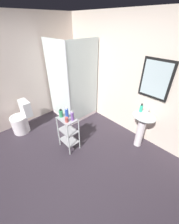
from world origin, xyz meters
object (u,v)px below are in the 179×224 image
at_px(pedestal_sink, 142,123).
at_px(rinse_cup, 67,120).
at_px(conditioner_bottle_purple, 72,116).
at_px(hand_soap_bottle, 141,108).
at_px(body_wash_bottle_green, 61,113).
at_px(toilet, 21,120).
at_px(storage_cart, 68,131).
at_px(shampoo_bottle_blue, 67,113).
at_px(shower_stall, 73,101).

height_order(pedestal_sink, rinse_cup, rinse_cup).
relative_size(conditioner_bottle_purple, rinse_cup, 2.14).
relative_size(hand_soap_bottle, body_wash_bottle_green, 1.06).
bearing_deg(conditioner_bottle_purple, body_wash_bottle_green, -158.70).
bearing_deg(pedestal_sink, toilet, -143.15).
distance_m(storage_cart, shampoo_bottle_blue, 0.41).
bearing_deg(toilet, shampoo_bottle_blue, 23.99).
distance_m(shower_stall, rinse_cup, 1.37).
height_order(pedestal_sink, hand_soap_bottle, hand_soap_bottle).
distance_m(shower_stall, shampoo_bottle_blue, 1.26).
bearing_deg(pedestal_sink, conditioner_bottle_purple, -128.61).
xyz_separation_m(hand_soap_bottle, shampoo_bottle_blue, (-0.89, -1.11, -0.04)).
relative_size(shower_stall, rinse_cup, 21.67).
bearing_deg(toilet, conditioner_bottle_purple, 22.89).
xyz_separation_m(toilet, body_wash_bottle_green, (1.08, 0.46, 0.50)).
bearing_deg(rinse_cup, body_wash_bottle_green, 174.92).
bearing_deg(storage_cart, body_wash_bottle_green, -162.50).
height_order(body_wash_bottle_green, rinse_cup, body_wash_bottle_green).
bearing_deg(toilet, shower_stall, 77.53).
bearing_deg(rinse_cup, toilet, -160.94).
distance_m(pedestal_sink, storage_cart, 1.49).
bearing_deg(conditioner_bottle_purple, toilet, -157.11).
relative_size(storage_cart, body_wash_bottle_green, 4.53).
xyz_separation_m(shampoo_bottle_blue, rinse_cup, (0.10, -0.08, -0.06)).
xyz_separation_m(hand_soap_bottle, rinse_cup, (-0.79, -1.19, -0.10)).
distance_m(hand_soap_bottle, conditioner_bottle_purple, 1.32).
distance_m(toilet, storage_cart, 1.32).
height_order(toilet, conditioner_bottle_purple, conditioner_bottle_purple).
distance_m(shower_stall, toilet, 1.37).
bearing_deg(shower_stall, hand_soap_bottle, 9.77).
xyz_separation_m(pedestal_sink, storage_cart, (-0.96, -1.12, -0.14)).
distance_m(toilet, hand_soap_bottle, 2.71).
distance_m(shower_stall, conditioner_bottle_purple, 1.33).
bearing_deg(toilet, hand_soap_bottle, 38.27).
height_order(pedestal_sink, storage_cart, pedestal_sink).
height_order(shampoo_bottle_blue, conditioner_bottle_purple, shampoo_bottle_blue).
distance_m(shower_stall, pedestal_sink, 1.91).
relative_size(pedestal_sink, hand_soap_bottle, 4.65).
xyz_separation_m(storage_cart, hand_soap_bottle, (0.87, 1.13, 0.45)).
distance_m(shampoo_bottle_blue, conditioner_bottle_purple, 0.13).
bearing_deg(pedestal_sink, shower_stall, -170.98).
bearing_deg(hand_soap_bottle, toilet, -141.73).
bearing_deg(storage_cart, conditioner_bottle_purple, 25.79).
distance_m(toilet, shampoo_bottle_blue, 1.40).
bearing_deg(body_wash_bottle_green, shampoo_bottle_blue, 31.25).
xyz_separation_m(toilet, conditioner_bottle_purple, (1.32, 0.56, 0.51)).
relative_size(shower_stall, shampoo_bottle_blue, 8.68).
bearing_deg(rinse_cup, storage_cart, 142.21).
xyz_separation_m(toilet, shampoo_bottle_blue, (1.19, 0.53, 0.53)).
bearing_deg(conditioner_bottle_purple, hand_soap_bottle, 54.92).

